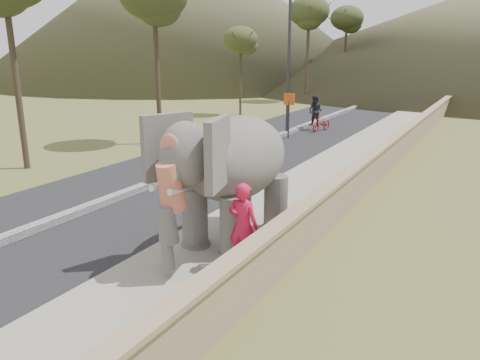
# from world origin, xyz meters

# --- Properties ---
(ground) EXTENTS (160.00, 160.00, 0.00)m
(ground) POSITION_xyz_m (0.00, 0.00, 0.00)
(ground) COLOR olive
(ground) RESTS_ON ground
(road) EXTENTS (7.00, 120.00, 0.03)m
(road) POSITION_xyz_m (-5.00, 10.00, 0.01)
(road) COLOR black
(road) RESTS_ON ground
(median) EXTENTS (0.35, 120.00, 0.22)m
(median) POSITION_xyz_m (-5.00, 10.00, 0.11)
(median) COLOR black
(median) RESTS_ON ground
(walkway) EXTENTS (3.00, 120.00, 0.15)m
(walkway) POSITION_xyz_m (0.00, 10.00, 0.07)
(walkway) COLOR #9E9687
(walkway) RESTS_ON ground
(parapet) EXTENTS (0.30, 120.00, 1.10)m
(parapet) POSITION_xyz_m (1.65, 10.00, 0.55)
(parapet) COLOR tan
(parapet) RESTS_ON ground
(lamppost) EXTENTS (1.76, 0.36, 8.00)m
(lamppost) POSITION_xyz_m (-4.69, 18.59, 4.87)
(lamppost) COLOR #333439
(lamppost) RESTS_ON ground
(signboard) EXTENTS (0.60, 0.08, 2.40)m
(signboard) POSITION_xyz_m (-4.50, 17.65, 1.64)
(signboard) COLOR #2D2D33
(signboard) RESTS_ON ground
(hill_left) EXTENTS (60.00, 60.00, 22.00)m
(hill_left) POSITION_xyz_m (-38.00, 55.00, 11.00)
(hill_left) COLOR brown
(hill_left) RESTS_ON ground
(elephant_and_man) EXTENTS (2.52, 4.51, 3.18)m
(elephant_and_man) POSITION_xyz_m (0.02, 4.20, 1.73)
(elephant_and_man) COLOR slate
(elephant_and_man) RESTS_ON ground
(motorcyclist) EXTENTS (1.39, 1.86, 2.06)m
(motorcyclist) POSITION_xyz_m (-3.94, 20.67, 0.82)
(motorcyclist) COLOR maroon
(motorcyclist) RESTS_ON ground
(trees) EXTENTS (42.54, 43.84, 9.34)m
(trees) POSITION_xyz_m (-3.48, 28.24, 4.17)
(trees) COLOR #473828
(trees) RESTS_ON ground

